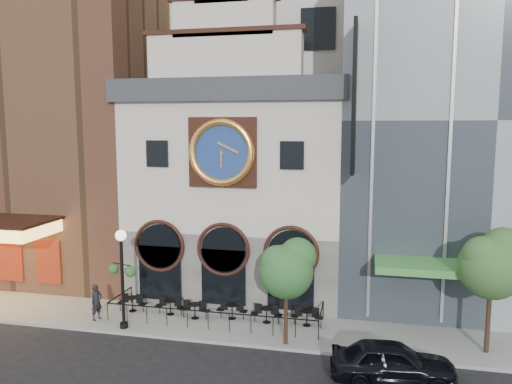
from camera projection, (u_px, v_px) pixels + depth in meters
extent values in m
plane|color=black|center=(200.00, 343.00, 22.88)|extent=(120.00, 120.00, 0.00)
cube|color=gray|center=(216.00, 321.00, 25.29)|extent=(44.00, 5.00, 0.15)
cube|color=#605E5B|center=(242.00, 254.00, 30.35)|extent=(12.00, 8.00, 4.00)
cube|color=beige|center=(242.00, 164.00, 29.63)|extent=(12.00, 8.00, 7.00)
cube|color=#2D3035|center=(242.00, 94.00, 29.10)|extent=(12.60, 8.60, 1.20)
cube|color=black|center=(223.00, 152.00, 25.57)|extent=(3.60, 0.25, 3.60)
cylinder|color=navy|center=(222.00, 153.00, 25.43)|extent=(3.10, 0.12, 3.10)
torus|color=#F3A247|center=(221.00, 153.00, 25.35)|extent=(3.46, 0.36, 3.46)
cube|color=brown|center=(63.00, 85.00, 33.72)|extent=(14.00, 12.00, 25.00)
cube|color=maroon|center=(11.00, 259.00, 29.23)|extent=(5.60, 0.15, 2.60)
cube|color=gray|center=(471.00, 122.00, 28.44)|extent=(14.00, 12.00, 20.00)
cube|color=#469142|center=(425.00, 267.00, 22.99)|extent=(4.50, 2.40, 0.35)
cube|color=black|center=(354.00, 98.00, 22.92)|extent=(0.18, 1.60, 7.00)
cylinder|color=black|center=(132.00, 298.00, 26.34)|extent=(0.68, 0.68, 0.03)
cylinder|color=black|center=(133.00, 304.00, 26.39)|extent=(0.06, 0.06, 0.72)
cylinder|color=black|center=(170.00, 301.00, 25.86)|extent=(0.68, 0.68, 0.03)
cylinder|color=black|center=(170.00, 308.00, 25.91)|extent=(0.06, 0.06, 0.72)
cylinder|color=black|center=(195.00, 304.00, 25.33)|extent=(0.68, 0.68, 0.03)
cylinder|color=black|center=(195.00, 311.00, 25.37)|extent=(0.06, 0.06, 0.72)
cylinder|color=black|center=(232.00, 305.00, 25.27)|extent=(0.68, 0.68, 0.03)
cylinder|color=black|center=(232.00, 312.00, 25.32)|extent=(0.06, 0.06, 0.72)
cylinder|color=black|center=(267.00, 308.00, 24.78)|extent=(0.68, 0.68, 0.03)
cylinder|color=black|center=(267.00, 316.00, 24.83)|extent=(0.06, 0.06, 0.72)
cylinder|color=black|center=(307.00, 311.00, 24.41)|extent=(0.68, 0.68, 0.03)
cylinder|color=black|center=(307.00, 318.00, 24.46)|extent=(0.06, 0.06, 0.72)
imported|color=black|center=(393.00, 362.00, 19.31)|extent=(4.93, 2.35, 1.63)
imported|color=black|center=(96.00, 302.00, 25.16)|extent=(0.63, 0.78, 1.83)
cylinder|color=black|center=(123.00, 284.00, 23.97)|extent=(0.16, 0.16, 4.41)
cylinder|color=black|center=(124.00, 325.00, 24.24)|extent=(0.39, 0.39, 0.26)
sphere|color=white|center=(121.00, 235.00, 23.66)|extent=(0.53, 0.53, 0.53)
sphere|color=#265D25|center=(114.00, 269.00, 24.13)|extent=(0.49, 0.49, 0.49)
sphere|color=#265D25|center=(130.00, 272.00, 23.63)|extent=(0.49, 0.49, 0.49)
cylinder|color=#382619|center=(286.00, 316.00, 22.30)|extent=(0.19, 0.19, 2.60)
sphere|color=#255C25|center=(286.00, 272.00, 22.04)|extent=(2.42, 2.42, 2.42)
sphere|color=#255C25|center=(298.00, 256.00, 22.12)|extent=(1.67, 1.67, 1.67)
sphere|color=#255C25|center=(277.00, 262.00, 21.88)|extent=(1.49, 1.49, 1.49)
cylinder|color=#382619|center=(488.00, 319.00, 21.45)|extent=(0.21, 0.21, 2.94)
sphere|color=#305C24|center=(491.00, 267.00, 21.15)|extent=(2.73, 2.73, 2.73)
sphere|color=#305C24|center=(504.00, 249.00, 21.24)|extent=(1.89, 1.89, 1.89)
sphere|color=#305C24|center=(483.00, 256.00, 20.97)|extent=(1.68, 1.68, 1.68)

